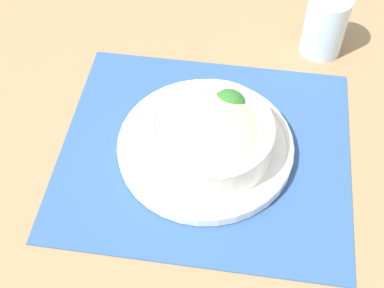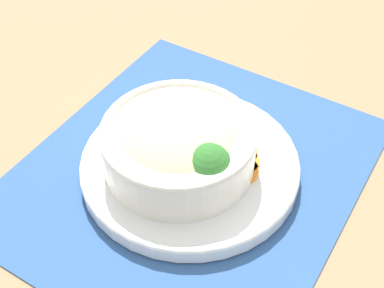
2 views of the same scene
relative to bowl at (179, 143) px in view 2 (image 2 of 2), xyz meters
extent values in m
plane|color=#8C704C|center=(-0.01, 0.01, -0.06)|extent=(4.00, 4.00, 0.00)
cube|color=#2D5184|center=(-0.01, 0.01, -0.05)|extent=(0.47, 0.42, 0.00)
cylinder|color=white|center=(-0.01, 0.01, -0.04)|extent=(0.27, 0.27, 0.02)
torus|color=white|center=(-0.01, 0.01, -0.04)|extent=(0.27, 0.27, 0.01)
cylinder|color=silver|center=(0.00, 0.00, -0.01)|extent=(0.18, 0.18, 0.05)
torus|color=silver|center=(0.00, 0.00, 0.02)|extent=(0.19, 0.19, 0.01)
ellipsoid|color=beige|center=(0.00, 0.00, 0.01)|extent=(0.15, 0.15, 0.06)
cylinder|color=#759E51|center=(0.02, 0.05, -0.03)|extent=(0.03, 0.03, 0.02)
sphere|color=#2D6B28|center=(0.02, 0.05, 0.01)|extent=(0.06, 0.06, 0.06)
sphere|color=#2D6B28|center=(0.01, 0.06, 0.01)|extent=(0.03, 0.03, 0.03)
sphere|color=#2D6B28|center=(0.04, 0.04, 0.01)|extent=(0.02, 0.02, 0.02)
cylinder|color=orange|center=(-0.02, 0.07, -0.03)|extent=(0.05, 0.05, 0.01)
cylinder|color=orange|center=(-0.04, 0.07, -0.03)|extent=(0.05, 0.05, 0.01)
cylinder|color=orange|center=(-0.05, 0.06, -0.03)|extent=(0.05, 0.05, 0.01)
cylinder|color=orange|center=(-0.06, 0.05, -0.03)|extent=(0.05, 0.05, 0.01)
camera|label=1|loc=(0.01, -0.49, 0.61)|focal=50.00mm
camera|label=2|loc=(0.39, 0.23, 0.45)|focal=50.00mm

